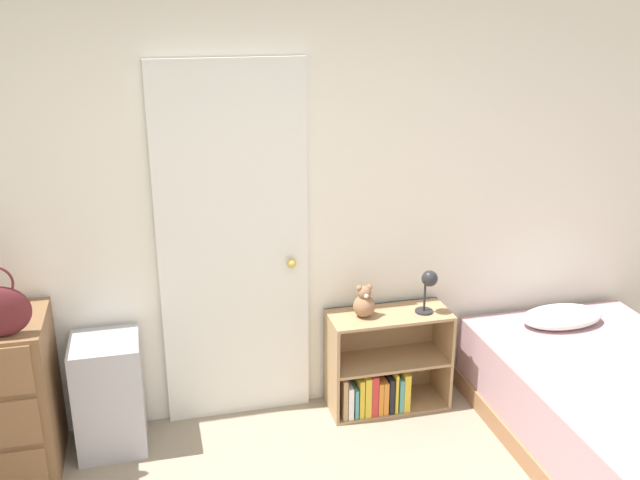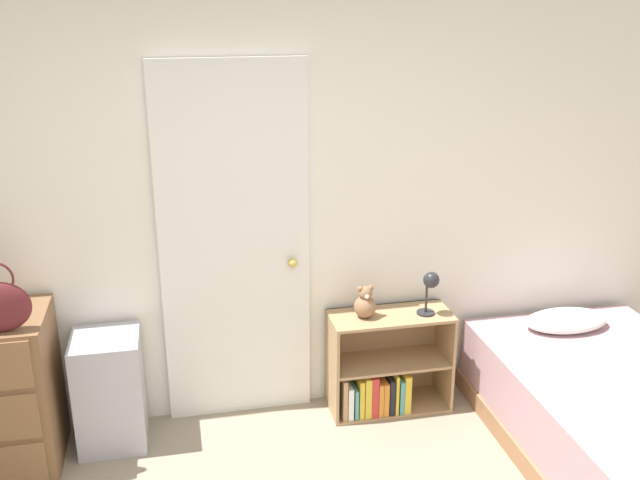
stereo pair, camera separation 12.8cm
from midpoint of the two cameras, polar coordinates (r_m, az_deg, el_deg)
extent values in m
cube|color=white|center=(4.02, -5.76, 2.65)|extent=(10.00, 0.06, 2.55)
cube|color=white|center=(4.04, -5.92, -0.64)|extent=(0.85, 0.04, 2.10)
sphere|color=gold|center=(4.08, -1.31, -1.85)|extent=(0.06, 0.06, 0.06)
cube|color=#ADADB7|center=(4.19, -15.60, -11.51)|extent=(0.36, 0.36, 0.65)
cube|color=tan|center=(4.30, 1.84, -10.14)|extent=(0.02, 0.31, 0.62)
cube|color=tan|center=(4.50, 10.75, -9.05)|extent=(0.02, 0.31, 0.62)
cube|color=tan|center=(4.54, 6.26, -12.94)|extent=(0.69, 0.31, 0.02)
cube|color=tan|center=(4.39, 6.41, -9.61)|extent=(0.69, 0.31, 0.02)
cube|color=tan|center=(4.25, 6.56, -6.05)|extent=(0.69, 0.31, 0.02)
cube|color=tan|center=(4.51, 5.81, -8.71)|extent=(0.73, 0.01, 0.62)
cube|color=tan|center=(4.36, 2.61, -12.18)|extent=(0.03, 0.21, 0.26)
cube|color=white|center=(4.40, 2.95, -12.25)|extent=(0.03, 0.26, 0.21)
cube|color=teal|center=(4.41, 3.44, -12.34)|extent=(0.02, 0.25, 0.19)
cube|color=gold|center=(4.41, 3.82, -11.92)|extent=(0.03, 0.26, 0.25)
cube|color=gold|center=(4.38, 4.47, -12.06)|extent=(0.04, 0.18, 0.26)
cube|color=red|center=(4.41, 4.92, -11.83)|extent=(0.04, 0.22, 0.26)
cube|color=orange|center=(4.43, 5.39, -12.05)|extent=(0.03, 0.22, 0.21)
cube|color=orange|center=(4.43, 5.84, -12.05)|extent=(0.03, 0.20, 0.21)
cube|color=black|center=(4.44, 6.28, -11.89)|extent=(0.03, 0.21, 0.23)
cube|color=gold|center=(4.44, 6.65, -11.66)|extent=(0.02, 0.22, 0.26)
cube|color=teal|center=(4.45, 7.10, -11.92)|extent=(0.03, 0.19, 0.22)
cube|color=gold|center=(4.47, 7.46, -11.56)|extent=(0.04, 0.23, 0.25)
sphere|color=#8C6647|center=(4.17, 4.50, -5.35)|extent=(0.13, 0.13, 0.13)
sphere|color=#8C6647|center=(4.14, 4.54, -4.26)|extent=(0.08, 0.08, 0.08)
sphere|color=silver|center=(4.11, 4.67, -4.53)|extent=(0.03, 0.03, 0.03)
sphere|color=#8C6647|center=(4.12, 4.14, -3.91)|extent=(0.03, 0.03, 0.03)
sphere|color=#8C6647|center=(4.13, 4.95, -3.84)|extent=(0.03, 0.03, 0.03)
cylinder|color=#262628|center=(4.28, 9.29, -5.77)|extent=(0.11, 0.11, 0.01)
cylinder|color=#262628|center=(4.24, 9.36, -4.60)|extent=(0.01, 0.01, 0.18)
sphere|color=#262628|center=(4.19, 9.76, -3.17)|extent=(0.10, 0.10, 0.10)
cube|color=#996B47|center=(4.37, 23.89, -15.27)|extent=(1.17, 1.90, 0.12)
cube|color=#B28C93|center=(4.25, 24.33, -12.61)|extent=(1.13, 1.85, 0.35)
ellipsoid|color=white|center=(4.64, 19.87, -6.08)|extent=(0.53, 0.28, 0.12)
camera|label=1|loc=(0.06, -89.05, 0.33)|focal=40.00mm
camera|label=2|loc=(0.06, 90.95, -0.33)|focal=40.00mm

